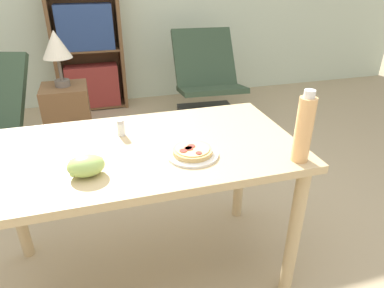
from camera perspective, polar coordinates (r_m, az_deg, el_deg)
The scene contains 10 objects.
ground_plane at distance 2.05m, azimuth -9.11°, elevation -17.55°, with size 14.00×14.00×0.00m, color tan.
dining_table at distance 1.55m, azimuth -8.46°, elevation -3.74°, with size 1.38×0.74×0.74m.
pizza_on_plate at distance 1.41m, azimuth 0.08°, elevation -1.39°, with size 0.21×0.21×0.04m.
grape_bunch at distance 1.33m, azimuth -17.27°, elevation -3.46°, with size 0.14×0.11×0.08m.
drink_bottle at distance 1.39m, azimuth 18.15°, elevation 2.44°, with size 0.07×0.07×0.29m.
salt_shaker at distance 1.60m, azimuth -11.75°, elevation 2.66°, with size 0.03×0.03×0.08m.
lounge_chair_far at distance 3.59m, azimuth 2.62°, elevation 8.59°, with size 0.68×0.81×0.88m.
bookshelf at distance 3.99m, azimuth -16.80°, elevation 14.05°, with size 0.72×0.31×1.30m.
side_table at distance 2.91m, azimuth -19.67°, elevation 3.04°, with size 0.34×0.34×0.64m.
table_lamp at distance 2.73m, azimuth -21.72°, elevation 14.78°, with size 0.21×0.21×0.41m.
Camera 1 is at (-0.10, -1.46, 1.43)m, focal length 32.00 mm.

